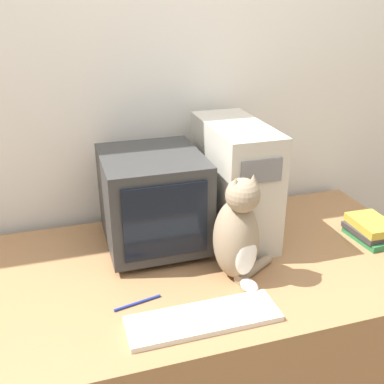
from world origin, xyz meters
name	(u,v)px	position (x,y,z in m)	size (l,w,h in m)	color
wall_back	(160,89)	(0.00, 0.95, 1.25)	(7.00, 0.05, 2.50)	silver
desk	(196,340)	(0.00, 0.44, 0.35)	(1.80, 0.89, 0.71)	#9E7047
crt_monitor	(153,200)	(-0.11, 0.63, 0.90)	(0.37, 0.41, 0.37)	#333333
computer_tower	(234,181)	(0.22, 0.63, 0.94)	(0.22, 0.47, 0.46)	beige
keyboard	(203,318)	(-0.07, 0.14, 0.72)	(0.47, 0.14, 0.02)	silver
cat	(238,235)	(0.11, 0.33, 0.87)	(0.25, 0.23, 0.39)	gray
book_stack	(370,230)	(0.73, 0.42, 0.75)	(0.15, 0.20, 0.08)	#28703D
pen	(138,303)	(-0.25, 0.28, 0.71)	(0.16, 0.04, 0.01)	navy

